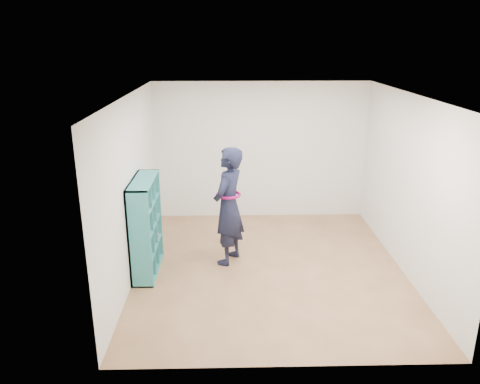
{
  "coord_description": "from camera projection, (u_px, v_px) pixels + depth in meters",
  "views": [
    {
      "loc": [
        -0.61,
        -6.39,
        3.35
      ],
      "look_at": [
        -0.44,
        0.3,
        1.13
      ],
      "focal_mm": 35.0,
      "sensor_mm": 36.0,
      "label": 1
    }
  ],
  "objects": [
    {
      "name": "wall_front",
      "position": [
        291.0,
        257.0,
        4.59
      ],
      "size": [
        4.0,
        0.02,
        2.6
      ],
      "primitive_type": "cube",
      "color": "white",
      "rests_on": "floor"
    },
    {
      "name": "wall_left",
      "position": [
        132.0,
        188.0,
        6.68
      ],
      "size": [
        0.02,
        4.5,
        2.6
      ],
      "primitive_type": "cube",
      "color": "white",
      "rests_on": "floor"
    },
    {
      "name": "smartphone",
      "position": [
        222.0,
        196.0,
        7.17
      ],
      "size": [
        0.05,
        0.1,
        0.13
      ],
      "rotation": [
        0.36,
        0.0,
        -0.41
      ],
      "color": "silver",
      "rests_on": "person"
    },
    {
      "name": "wall_back",
      "position": [
        261.0,
        151.0,
        8.86
      ],
      "size": [
        4.0,
        0.02,
        2.6
      ],
      "primitive_type": "cube",
      "color": "white",
      "rests_on": "floor"
    },
    {
      "name": "person",
      "position": [
        228.0,
        206.0,
        7.08
      ],
      "size": [
        0.68,
        0.79,
        1.83
      ],
      "rotation": [
        0.0,
        0.0,
        -2.0
      ],
      "color": "black",
      "rests_on": "floor"
    },
    {
      "name": "bookshelf",
      "position": [
        144.0,
        227.0,
        6.85
      ],
      "size": [
        0.31,
        1.07,
        1.43
      ],
      "color": "teal",
      "rests_on": "floor"
    },
    {
      "name": "ceiling",
      "position": [
        273.0,
        96.0,
        6.32
      ],
      "size": [
        4.5,
        4.5,
        0.0
      ],
      "primitive_type": "plane",
      "color": "white",
      "rests_on": "wall_back"
    },
    {
      "name": "wall_right",
      "position": [
        409.0,
        186.0,
        6.77
      ],
      "size": [
        0.02,
        4.5,
        2.6
      ],
      "primitive_type": "cube",
      "color": "white",
      "rests_on": "floor"
    },
    {
      "name": "floor",
      "position": [
        269.0,
        268.0,
        7.13
      ],
      "size": [
        4.5,
        4.5,
        0.0
      ],
      "primitive_type": "plane",
      "color": "brown",
      "rests_on": "ground"
    }
  ]
}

